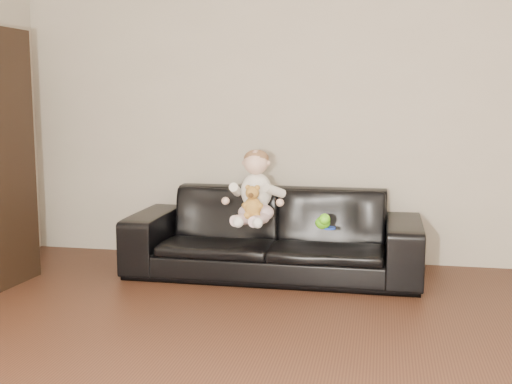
% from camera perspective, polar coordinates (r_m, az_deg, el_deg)
% --- Properties ---
extents(wall_back, '(5.00, 0.00, 5.00)m').
position_cam_1_polar(wall_back, '(5.11, 6.18, 8.29)').
color(wall_back, '#B5AB98').
rests_on(wall_back, ground).
extents(sofa, '(2.13, 0.84, 0.62)m').
position_cam_1_polar(sofa, '(4.75, 1.58, -3.67)').
color(sofa, black).
rests_on(sofa, floor).
extents(baby, '(0.40, 0.48, 0.53)m').
position_cam_1_polar(baby, '(4.60, -0.04, 0.12)').
color(baby, '#F9D2D8').
rests_on(baby, sofa).
extents(teddy_bear, '(0.16, 0.15, 0.23)m').
position_cam_1_polar(teddy_bear, '(4.45, -0.31, -0.88)').
color(teddy_bear, '#B47F33').
rests_on(teddy_bear, sofa).
extents(toy_green, '(0.14, 0.15, 0.09)m').
position_cam_1_polar(toy_green, '(4.42, 5.94, -2.74)').
color(toy_green, '#63E61B').
rests_on(toy_green, sofa).
extents(toy_rattle, '(0.09, 0.09, 0.07)m').
position_cam_1_polar(toy_rattle, '(4.56, 6.11, -2.51)').
color(toy_rattle, red).
rests_on(toy_rattle, sofa).
extents(toy_blue_disc, '(0.11, 0.11, 0.01)m').
position_cam_1_polar(toy_blue_disc, '(4.44, 6.51, -3.20)').
color(toy_blue_disc, blue).
rests_on(toy_blue_disc, sofa).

